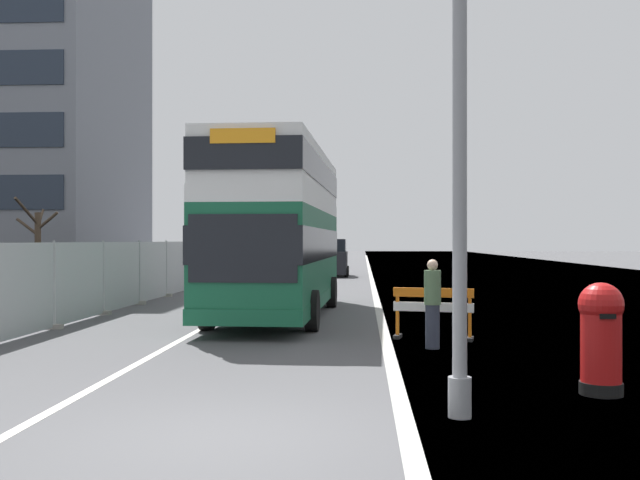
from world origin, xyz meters
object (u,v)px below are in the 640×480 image
at_px(double_decker_bus, 279,229).
at_px(car_oncoming_near, 259,263).
at_px(roadworks_barrier, 433,307).
at_px(car_receding_mid, 332,259).
at_px(pedestrian_at_kerb, 433,304).
at_px(lamppost_foreground, 460,91).
at_px(red_pillar_postbox, 601,333).
at_px(car_receding_far, 285,258).

relative_size(double_decker_bus, car_oncoming_near, 2.38).
bearing_deg(roadworks_barrier, double_decker_bus, 130.73).
height_order(car_receding_mid, pedestrian_at_kerb, car_receding_mid).
bearing_deg(lamppost_foreground, pedestrian_at_kerb, 87.85).
relative_size(roadworks_barrier, car_oncoming_near, 0.39).
bearing_deg(red_pillar_postbox, car_receding_mid, 98.89).
height_order(double_decker_bus, lamppost_foreground, lamppost_foreground).
relative_size(lamppost_foreground, pedestrian_at_kerb, 4.74).
bearing_deg(car_receding_far, red_pillar_postbox, -77.51).
bearing_deg(double_decker_bus, pedestrian_at_kerb, -57.37).
xyz_separation_m(lamppost_foreground, red_pillar_postbox, (2.18, 1.45, -3.17)).
distance_m(double_decker_bus, car_receding_mid, 23.31).
bearing_deg(double_decker_bus, car_receding_far, 95.90).
bearing_deg(pedestrian_at_kerb, lamppost_foreground, -92.15).
bearing_deg(lamppost_foreground, roadworks_barrier, 87.07).
bearing_deg(roadworks_barrier, car_receding_far, 101.56).
bearing_deg(double_decker_bus, car_receding_mid, 88.65).
relative_size(car_oncoming_near, car_receding_mid, 1.17).
xyz_separation_m(red_pillar_postbox, car_receding_far, (-8.86, 39.98, 0.10)).
bearing_deg(car_receding_mid, car_receding_far, 119.00).
distance_m(red_pillar_postbox, pedestrian_at_kerb, 4.66).
height_order(red_pillar_postbox, roadworks_barrier, red_pillar_postbox).
xyz_separation_m(double_decker_bus, pedestrian_at_kerb, (3.81, -5.95, -1.60)).
distance_m(red_pillar_postbox, roadworks_barrier, 5.88).
height_order(roadworks_barrier, pedestrian_at_kerb, pedestrian_at_kerb).
xyz_separation_m(car_receding_far, pedestrian_at_kerb, (6.89, -35.75, -0.06)).
xyz_separation_m(car_oncoming_near, pedestrian_at_kerb, (6.78, -22.27, -0.10)).
bearing_deg(car_receding_far, double_decker_bus, -84.10).
height_order(car_oncoming_near, pedestrian_at_kerb, car_oncoming_near).
height_order(double_decker_bus, car_receding_far, double_decker_bus).
height_order(lamppost_foreground, car_oncoming_near, lamppost_foreground).
xyz_separation_m(double_decker_bus, lamppost_foreground, (3.59, -11.62, 1.53)).
distance_m(red_pillar_postbox, car_receding_mid, 33.84).
height_order(car_receding_far, pedestrian_at_kerb, car_receding_far).
distance_m(lamppost_foreground, car_receding_mid, 35.14).
bearing_deg(pedestrian_at_kerb, car_receding_mid, 96.37).
bearing_deg(double_decker_bus, car_oncoming_near, 100.32).
xyz_separation_m(double_decker_bus, car_receding_mid, (0.55, 23.26, -1.45)).
xyz_separation_m(roadworks_barrier, pedestrian_at_kerb, (-0.15, -1.35, 0.19)).
height_order(red_pillar_postbox, pedestrian_at_kerb, pedestrian_at_kerb).
bearing_deg(car_receding_mid, pedestrian_at_kerb, -83.63).
distance_m(roadworks_barrier, car_receding_far, 35.11).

